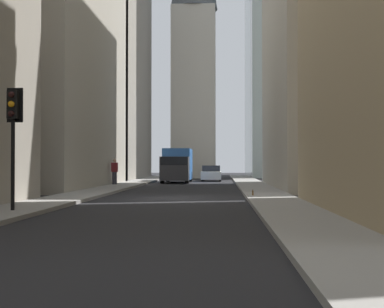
# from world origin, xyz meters

# --- Properties ---
(ground_plane) EXTENTS (135.00, 135.00, 0.00)m
(ground_plane) POSITION_xyz_m (0.00, 0.00, 0.00)
(ground_plane) COLOR black
(sidewalk_right) EXTENTS (90.00, 2.20, 0.14)m
(sidewalk_right) POSITION_xyz_m (0.00, 4.50, 0.07)
(sidewalk_right) COLOR gray
(sidewalk_right) RESTS_ON ground_plane
(sidewalk_left) EXTENTS (90.00, 2.20, 0.14)m
(sidewalk_left) POSITION_xyz_m (0.00, -4.50, 0.07)
(sidewalk_left) COLOR gray
(sidewalk_left) RESTS_ON ground_plane
(building_right_midfar) EXTENTS (18.91, 10.00, 23.92)m
(building_right_midfar) POSITION_xyz_m (11.49, 10.60, 11.96)
(building_right_midfar) COLOR #A8A091
(building_right_midfar) RESTS_ON ground_plane
(building_right_far) EXTENTS (16.89, 10.00, 20.86)m
(building_right_far) POSITION_xyz_m (28.29, 10.60, 10.43)
(building_right_far) COLOR gray
(building_right_far) RESTS_ON ground_plane
(church_spire) EXTENTS (5.20, 5.20, 34.28)m
(church_spire) POSITION_xyz_m (35.15, 0.70, 17.96)
(church_spire) COLOR #B7B2A5
(church_spire) RESTS_ON ground_plane
(delivery_truck) EXTENTS (6.46, 2.25, 2.84)m
(delivery_truck) POSITION_xyz_m (20.64, 1.40, 1.46)
(delivery_truck) COLOR #285699
(delivery_truck) RESTS_ON ground_plane
(sedan_white) EXTENTS (4.30, 1.78, 1.42)m
(sedan_white) POSITION_xyz_m (24.68, -1.40, 0.66)
(sedan_white) COLOR silver
(sedan_white) RESTS_ON ground_plane
(traffic_light_foreground) EXTENTS (0.43, 0.52, 3.88)m
(traffic_light_foreground) POSITION_xyz_m (-8.19, 4.29, 2.99)
(traffic_light_foreground) COLOR black
(traffic_light_foreground) RESTS_ON sidewalk_right
(pedestrian) EXTENTS (0.26, 0.44, 1.78)m
(pedestrian) POSITION_xyz_m (13.04, 5.19, 1.11)
(pedestrian) COLOR #33333D
(pedestrian) RESTS_ON sidewalk_right
(discarded_bottle) EXTENTS (0.07, 0.07, 0.27)m
(discarded_bottle) POSITION_xyz_m (0.23, -3.73, 0.25)
(discarded_bottle) COLOR brown
(discarded_bottle) RESTS_ON sidewalk_left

